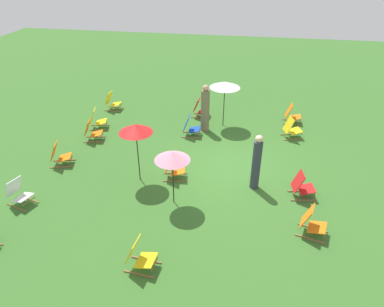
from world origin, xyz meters
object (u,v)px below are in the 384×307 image
at_px(deckchair_1, 312,223).
at_px(person_0, 205,109).
at_px(deckchair_3, 139,256).
at_px(deckchair_8, 112,102).
at_px(deckchair_2, 292,115).
at_px(deckchair_4, 92,131).
at_px(umbrella_1, 172,156).
at_px(deckchair_12, 97,120).
at_px(umbrella_2, 225,85).
at_px(person_1, 256,163).
at_px(deckchair_11, 60,155).
at_px(deckchair_5, 200,109).
at_px(deckchair_10, 19,193).
at_px(deckchair_0, 292,129).
at_px(umbrella_0, 136,128).
at_px(deckchair_9, 173,168).
at_px(deckchair_7, 302,186).
at_px(deckchair_6, 191,127).

distance_m(deckchair_1, person_0, 6.44).
relative_size(deckchair_3, deckchair_8, 1.00).
height_order(deckchair_2, deckchair_4, same).
bearing_deg(umbrella_1, deckchair_12, 44.56).
height_order(umbrella_2, person_1, umbrella_2).
bearing_deg(deckchair_2, deckchair_11, 120.95).
relative_size(deckchair_4, person_0, 0.44).
distance_m(deckchair_2, deckchair_12, 8.05).
relative_size(deckchair_4, deckchair_5, 1.00).
bearing_deg(deckchair_10, deckchair_0, -38.24).
distance_m(deckchair_5, deckchair_8, 4.03).
height_order(umbrella_0, person_1, umbrella_0).
xyz_separation_m(deckchair_9, umbrella_2, (4.08, -1.21, 1.39)).
xyz_separation_m(deckchair_7, umbrella_0, (0.03, 4.97, 1.46)).
bearing_deg(umbrella_0, deckchair_9, -75.09).
xyz_separation_m(deckchair_6, umbrella_2, (1.12, -1.17, 1.39)).
distance_m(deckchair_7, deckchair_9, 3.95).
relative_size(deckchair_9, deckchair_12, 0.97).
relative_size(deckchair_10, deckchair_11, 1.01).
bearing_deg(person_1, deckchair_9, 143.18).
height_order(deckchair_3, deckchair_4, same).
bearing_deg(deckchair_1, deckchair_0, 16.41).
height_order(deckchair_12, umbrella_0, umbrella_0).
xyz_separation_m(deckchair_8, umbrella_2, (-0.75, -5.10, 1.39)).
xyz_separation_m(deckchair_0, umbrella_0, (-3.73, 4.94, 1.46)).
xyz_separation_m(deckchair_7, umbrella_1, (-0.91, 3.66, 1.21)).
relative_size(deckchair_3, deckchair_4, 1.00).
height_order(deckchair_5, deckchair_10, same).
bearing_deg(umbrella_0, deckchair_1, -107.47).
relative_size(deckchair_11, umbrella_0, 0.44).
distance_m(deckchair_7, umbrella_2, 5.34).
distance_m(deckchair_0, deckchair_7, 3.76).
distance_m(deckchair_1, umbrella_0, 5.51).
xyz_separation_m(deckchair_10, person_1, (1.96, -6.65, 0.51)).
bearing_deg(deckchair_11, deckchair_4, -26.73).
height_order(deckchair_3, umbrella_2, umbrella_2).
relative_size(deckchair_4, deckchair_9, 1.00).
height_order(deckchair_5, umbrella_1, umbrella_1).
height_order(deckchair_7, umbrella_2, umbrella_2).
height_order(umbrella_1, umbrella_2, umbrella_2).
bearing_deg(umbrella_1, deckchair_10, 100.59).
distance_m(deckchair_0, deckchair_10, 9.69).
xyz_separation_m(deckchair_9, deckchair_11, (0.13, 3.96, 0.00)).
height_order(deckchair_3, deckchair_9, same).
relative_size(deckchair_0, deckchair_5, 1.04).
bearing_deg(deckchair_6, deckchair_1, -142.64).
bearing_deg(deckchair_6, umbrella_0, 159.34).
bearing_deg(deckchair_1, umbrella_0, 87.60).
distance_m(deckchair_4, person_0, 4.43).
height_order(deckchair_11, person_0, person_0).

